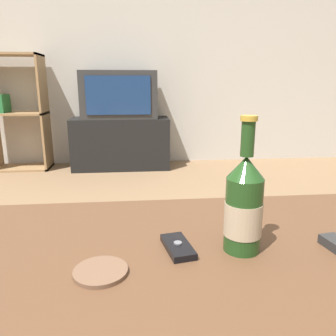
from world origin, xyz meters
The scene contains 8 objects.
back_wall centered at (0.00, 3.02, 1.30)m, with size 8.00×0.05×2.60m.
coffee_table centered at (0.00, 0.00, 0.43)m, with size 1.27×0.86×0.49m.
tv_stand centered at (-0.22, 2.76, 0.25)m, with size 0.94×0.38×0.50m.
television centered at (-0.22, 2.76, 0.72)m, with size 0.71×0.37×0.44m.
bookshelf centered at (-1.22, 2.81, 0.56)m, with size 0.52×0.30×1.09m.
beer_bottle centered at (0.14, 0.12, 0.59)m, with size 0.08×0.08×0.28m.
cell_phone centered at (0.01, 0.13, 0.50)m, with size 0.07×0.11×0.02m.
coaster centered at (-0.14, 0.05, 0.49)m, with size 0.10×0.10×0.01m.
Camera 1 is at (-0.07, -0.48, 0.82)m, focal length 35.00 mm.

